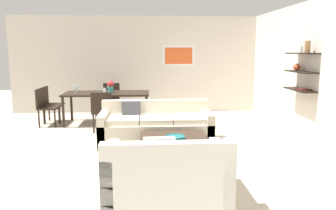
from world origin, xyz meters
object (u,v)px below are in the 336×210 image
coffee_table (174,150)px  wine_glass_foot (105,90)px  dining_chair_left_near (45,105)px  centerpiece_vase (111,86)px  wine_glass_head (109,86)px  sofa_beige (156,127)px  dining_table (107,95)px  loveseat_white (166,173)px  decorative_bowl (175,137)px  wine_glass_left_far (77,88)px  wine_glass_left_near (75,88)px  dining_chair_foot (102,109)px  dining_chair_left_far (50,102)px  dining_chair_head (111,97)px

coffee_table → wine_glass_foot: (-1.40, 2.46, 0.67)m
dining_chair_left_near → centerpiece_vase: (1.51, 0.24, 0.40)m
wine_glass_head → sofa_beige: bearing=-62.3°
dining_table → wine_glass_head: 0.44m
loveseat_white → dining_table: bearing=106.2°
decorative_bowl → dining_table: size_ratio=0.16×
wine_glass_head → wine_glass_left_far: same height
sofa_beige → dining_table: (-1.13, 1.75, 0.39)m
wine_glass_foot → wine_glass_left_near: (-0.73, 0.29, 0.01)m
dining_chair_foot → wine_glass_foot: size_ratio=5.48×
dining_chair_left_near → decorative_bowl: bearing=-43.9°
dining_chair_foot → coffee_table: bearing=-55.0°
coffee_table → wine_glass_left_far: size_ratio=6.92×
wine_glass_head → wine_glass_left_far: bearing=-158.3°
loveseat_white → dining_chair_foot: dining_chair_foot is taller
sofa_beige → dining_chair_left_near: dining_chair_left_near is taller
dining_chair_left_far → centerpiece_vase: bearing=-7.0°
loveseat_white → dining_chair_left_far: size_ratio=1.69×
loveseat_white → centerpiece_vase: centerpiece_vase is taller
wine_glass_left_near → wine_glass_left_far: (0.00, 0.23, -0.01)m
dining_chair_left_near → sofa_beige: bearing=-31.1°
loveseat_white → wine_glass_left_near: size_ratio=8.77×
loveseat_white → wine_glass_head: (-1.20, 4.53, 0.57)m
dining_table → dining_chair_left_far: bearing=171.6°
wine_glass_foot → wine_glass_head: (0.00, 0.81, 0.00)m
wine_glass_foot → wine_glass_head: wine_glass_foot is taller
dining_chair_left_near → wine_glass_foot: wine_glass_foot is taller
wine_glass_foot → wine_glass_left_far: size_ratio=1.02×
dining_table → dining_chair_left_near: (-1.42, -0.21, -0.18)m
dining_table → decorative_bowl: bearing=-64.4°
coffee_table → dining_chair_left_far: dining_chair_left_far is taller
centerpiece_vase → wine_glass_foot: bearing=-101.6°
dining_chair_foot → wine_glass_foot: bearing=90.0°
loveseat_white → wine_glass_left_far: (-1.93, 4.24, 0.57)m
dining_chair_head → wine_glass_head: wine_glass_head is taller
decorative_bowl → dining_chair_foot: bearing=124.3°
decorative_bowl → dining_chair_left_far: (-2.83, 3.14, 0.09)m
dining_table → wine_glass_left_near: (-0.73, -0.12, 0.18)m
dining_chair_foot → wine_glass_head: (-0.00, 1.28, 0.36)m
sofa_beige → wine_glass_left_far: 2.69m
dining_table → centerpiece_vase: centerpiece_vase is taller
decorative_bowl → wine_glass_left_near: (-2.14, 2.82, 0.46)m
dining_chair_head → dining_chair_left_far: size_ratio=1.00×
dining_chair_left_near → wine_glass_left_near: wine_glass_left_near is taller
dining_chair_left_far → dining_chair_left_near: size_ratio=1.00×
coffee_table → dining_chair_left_far: (-2.82, 3.07, 0.31)m
loveseat_white → centerpiece_vase: (-1.11, 4.15, 0.61)m
loveseat_white → wine_glass_head: bearing=104.9°
dining_chair_left_far → wine_glass_left_near: (0.69, -0.33, 0.36)m
dining_chair_foot → wine_glass_head: 1.33m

